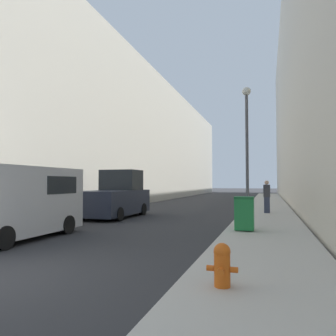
% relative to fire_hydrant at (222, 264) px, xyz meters
% --- Properties ---
extents(sidewalk_right, '(2.83, 60.00, 0.12)m').
position_rel_fire_hydrant_xyz_m(sidewalk_right, '(0.65, 17.31, -0.42)').
color(sidewalk_right, '#B7B2A8').
rests_on(sidewalk_right, ground).
extents(building_left_glass, '(12.00, 60.00, 12.37)m').
position_rel_fire_hydrant_xyz_m(building_left_glass, '(-15.28, 25.31, 5.70)').
color(building_left_glass, beige).
rests_on(building_left_glass, ground).
extents(fire_hydrant, '(0.50, 0.38, 0.69)m').
position_rel_fire_hydrant_xyz_m(fire_hydrant, '(0.00, 0.00, 0.00)').
color(fire_hydrant, '#D15614').
rests_on(fire_hydrant, sidewalk_right).
extents(trash_bin, '(0.66, 0.62, 1.17)m').
position_rel_fire_hydrant_xyz_m(trash_bin, '(-0.09, 6.35, 0.24)').
color(trash_bin, '#1E7538').
rests_on(trash_bin, sidewalk_right).
extents(lamppost, '(0.36, 0.36, 5.70)m').
position_rel_fire_hydrant_xyz_m(lamppost, '(-0.12, 8.80, 2.99)').
color(lamppost, '#4C4C51').
rests_on(lamppost, sidewalk_right).
extents(white_van, '(2.06, 4.59, 2.26)m').
position_rel_fire_hydrant_xyz_m(white_van, '(-6.86, 3.23, 0.76)').
color(white_van, silver).
rests_on(white_van, ground).
extents(pickup_truck, '(2.18, 4.80, 2.45)m').
position_rel_fire_hydrant_xyz_m(pickup_truck, '(-6.86, 10.18, 0.51)').
color(pickup_truck, '#232838').
rests_on(pickup_truck, ground).
extents(pedestrian_on_sidewalk, '(0.36, 0.23, 1.77)m').
position_rel_fire_hydrant_xyz_m(pedestrian_on_sidewalk, '(0.62, 13.41, 0.53)').
color(pedestrian_on_sidewalk, '#2D3347').
rests_on(pedestrian_on_sidewalk, sidewalk_right).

